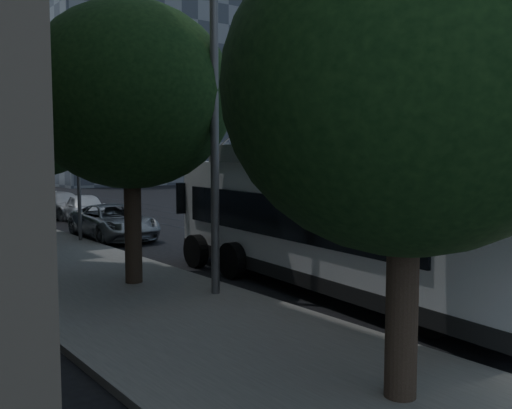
{
  "coord_description": "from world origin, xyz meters",
  "views": [
    {
      "loc": [
        -13.17,
        -11.63,
        3.46
      ],
      "look_at": [
        -1.86,
        3.22,
        1.83
      ],
      "focal_mm": 40.0,
      "sensor_mm": 36.0,
      "label": 1
    }
  ],
  "objects": [
    {
      "name": "ground",
      "position": [
        0.0,
        0.0,
        0.0
      ],
      "size": [
        120.0,
        120.0,
        0.0
      ],
      "primitive_type": "plane",
      "color": "black",
      "rests_on": "ground"
    },
    {
      "name": "tram_rails",
      "position": [
        2.5,
        20.0,
        0.01
      ],
      "size": [
        4.52,
        90.0,
        0.02
      ],
      "color": "gray",
      "rests_on": "ground"
    },
    {
      "name": "overhead_wires",
      "position": [
        -4.97,
        20.0,
        3.47
      ],
      "size": [
        2.23,
        90.0,
        6.0
      ],
      "color": "black",
      "rests_on": "ground"
    },
    {
      "name": "building_distant_right",
      "position": [
        18.0,
        55.0,
        12.0
      ],
      "size": [
        22.0,
        18.0,
        24.0
      ],
      "primitive_type": "cube",
      "color": "#383E47",
      "rests_on": "ground"
    },
    {
      "name": "trolleybus",
      "position": [
        -2.9,
        -1.18,
        1.73
      ],
      "size": [
        3.73,
        12.64,
        5.63
      ],
      "rotation": [
        0.0,
        0.0,
        -0.09
      ],
      "color": "silver",
      "rests_on": "ground"
    },
    {
      "name": "pickup_silver",
      "position": [
        -3.74,
        10.45,
        0.71
      ],
      "size": [
        2.49,
        5.19,
        1.43
      ],
      "primitive_type": "imported",
      "rotation": [
        0.0,
        0.0,
        -0.03
      ],
      "color": "#979A9E",
      "rests_on": "ground"
    },
    {
      "name": "car_white_a",
      "position": [
        -2.7,
        16.34,
        0.75
      ],
      "size": [
        2.58,
        4.68,
        1.51
      ],
      "primitive_type": "imported",
      "rotation": [
        0.0,
        0.0,
        -0.19
      ],
      "color": "silver",
      "rests_on": "ground"
    },
    {
      "name": "car_white_b",
      "position": [
        -2.8,
        19.6,
        0.71
      ],
      "size": [
        2.79,
        5.13,
        1.41
      ],
      "primitive_type": "imported",
      "rotation": [
        0.0,
        0.0,
        0.17
      ],
      "color": "#B2B2B6",
      "rests_on": "ground"
    },
    {
      "name": "car_white_c",
      "position": [
        -2.7,
        24.5,
        0.77
      ],
      "size": [
        2.33,
        4.89,
        1.55
      ],
      "primitive_type": "imported",
      "rotation": [
        0.0,
        0.0,
        0.15
      ],
      "color": "white",
      "rests_on": "ground"
    },
    {
      "name": "tree_0",
      "position": [
        -7.0,
        -6.8,
        4.33
      ],
      "size": [
        4.93,
        4.93,
        6.57
      ],
      "color": "black",
      "rests_on": "ground"
    },
    {
      "name": "tree_1",
      "position": [
        -6.84,
        1.93,
        4.94
      ],
      "size": [
        5.26,
        5.26,
        7.32
      ],
      "color": "black",
      "rests_on": "ground"
    },
    {
      "name": "tree_2",
      "position": [
        -6.5,
        11.46,
        5.06
      ],
      "size": [
        5.55,
        5.55,
        7.57
      ],
      "color": "black",
      "rests_on": "ground"
    },
    {
      "name": "streetlamp_near",
      "position": [
        -5.39,
        -0.35,
        5.75
      ],
      "size": [
        2.31,
        0.44,
        9.49
      ],
      "color": "#5B5A5D",
      "rests_on": "ground"
    },
    {
      "name": "streetlamp_far",
      "position": [
        -4.8,
        22.58,
        5.47
      ],
      "size": [
        2.21,
        0.44,
        8.98
      ],
      "color": "#5B5A5D",
      "rests_on": "ground"
    }
  ]
}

